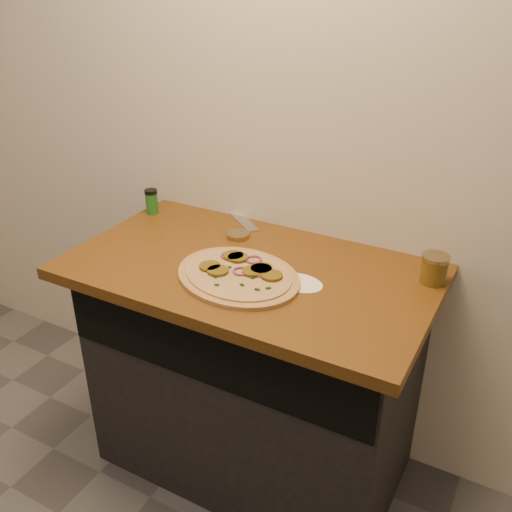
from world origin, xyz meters
The scene contains 8 objects.
cabinet centered at (0.00, 1.45, 0.43)m, with size 1.10×0.60×0.86m, color black.
countertop centered at (0.00, 1.42, 0.88)m, with size 1.20×0.70×0.04m, color brown.
pizza centered at (0.01, 1.33, 0.91)m, with size 0.52×0.52×0.03m.
chefs_knife centered at (-0.27, 1.77, 0.91)m, with size 0.28×0.22×0.02m.
mason_jar_lid centered at (-0.14, 1.59, 0.91)m, with size 0.08×0.08×0.02m, color #A0885D.
salsa_jar centered at (0.55, 1.60, 0.95)m, with size 0.08×0.08×0.09m.
spice_shaker centered at (-0.55, 1.61, 0.95)m, with size 0.05×0.05×0.10m.
flour_spill centered at (0.19, 1.39, 0.90)m, with size 0.16×0.16×0.00m, color white.
Camera 1 is at (0.81, -0.01, 1.79)m, focal length 40.00 mm.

